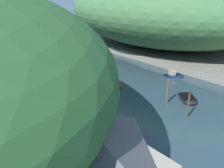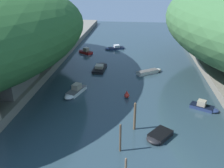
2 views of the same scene
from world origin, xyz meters
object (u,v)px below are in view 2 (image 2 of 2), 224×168
Objects in this scene: boathouse_shed at (4,70)px; boat_cabin_cruiser at (150,72)px; boat_open_rowboat at (114,48)px; boat_small_dinghy at (85,51)px; boat_far_upstream at (205,107)px; boat_moored_right at (75,91)px; channel_buoy_near at (127,95)px; boat_near_quay at (100,67)px; boat_white_cruiser at (158,136)px.

boat_cabin_cruiser is (23.05, 11.65, -3.73)m from boathouse_shed.
boat_open_rowboat reaches higher than boat_cabin_cruiser.
boat_open_rowboat is at bearing -23.12° from boat_small_dinghy.
boat_open_rowboat is at bearing -124.92° from boat_far_upstream.
boat_cabin_cruiser is 0.96× the size of boat_moored_right.
channel_buoy_near reaches higher than boat_cabin_cruiser.
boat_near_quay is 13.75m from channel_buoy_near.
boat_white_cruiser is at bearing -14.92° from boat_far_upstream.
channel_buoy_near is (6.02, -12.37, 0.12)m from boat_near_quay.
boat_small_dinghy is 25.64m from channel_buoy_near.
boathouse_shed is 25.39m from boat_white_cruiser.
boat_white_cruiser is (8.70, -37.38, -0.02)m from boat_open_rowboat.
boathouse_shed reaches higher than boat_white_cruiser.
boat_moored_right is 1.32× the size of boat_small_dinghy.
channel_buoy_near is at bearing -30.97° from boat_white_cruiser.
boat_near_quay is at bearing 154.35° from boat_open_rowboat.
boat_moored_right reaches higher than channel_buoy_near.
boat_open_rowboat is at bearing 62.44° from boathouse_shed.
channel_buoy_near is (-4.02, -11.02, 0.13)m from boat_cabin_cruiser.
boat_near_quay reaches higher than boat_cabin_cruiser.
boat_white_cruiser is at bearing -67.69° from channel_buoy_near.
boat_far_upstream reaches higher than boat_white_cruiser.
channel_buoy_near reaches higher than boat_white_cruiser.
boat_small_dinghy reaches higher than boat_cabin_cruiser.
boathouse_shed is at bearing -132.40° from boat_near_quay.
boat_far_upstream reaches higher than boat_near_quay.
boat_cabin_cruiser is 21.23m from boat_white_cruiser.
channel_buoy_near reaches higher than boat_near_quay.
boat_far_upstream is at bearing -95.44° from boat_white_cruiser.
boat_cabin_cruiser is at bearing -5.01° from boat_near_quay.
boat_far_upstream is (30.19, -1.88, -3.68)m from boathouse_shed.
channel_buoy_near is at bearing 169.58° from boat_open_rowboat.
boathouse_shed reaches higher than boat_far_upstream.
boat_moored_right reaches higher than boat_small_dinghy.
boathouse_shed is 18.76m from boat_near_quay.
boat_moored_right is (-2.30, -11.93, 0.12)m from boat_near_quay.
boat_far_upstream is (17.18, -14.87, 0.04)m from boat_near_quay.
channel_buoy_near is at bearing 1.89° from boathouse_shed.
boat_open_rowboat is 27.01m from boat_moored_right.
boat_cabin_cruiser is 15.30m from boat_far_upstream.
boat_cabin_cruiser is at bearing -122.80° from boat_moored_right.
boat_white_cruiser is at bearing -33.10° from boat_cabin_cruiser.
boat_white_cruiser is at bearing -119.54° from boat_small_dinghy.
boat_moored_right reaches higher than boat_white_cruiser.
boat_open_rowboat is 27.55m from channel_buoy_near.
boat_far_upstream is (7.14, -13.53, 0.05)m from boat_cabin_cruiser.
boat_far_upstream is at bearing -172.02° from boat_moored_right.
boat_cabin_cruiser is 19.47m from boat_small_dinghy.
boat_near_quay is at bearing -131.18° from boat_cabin_cruiser.
boat_open_rowboat is at bearing -81.52° from boat_moored_right.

